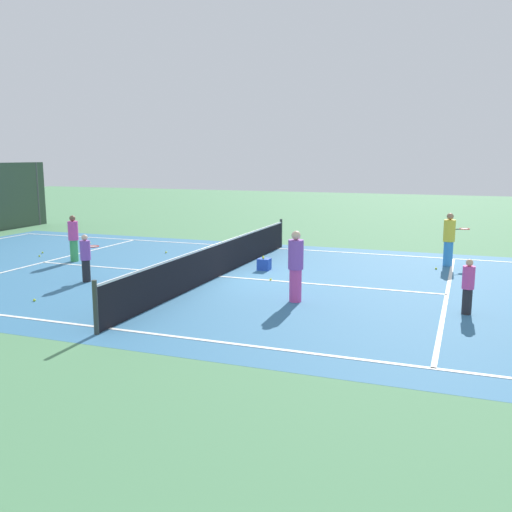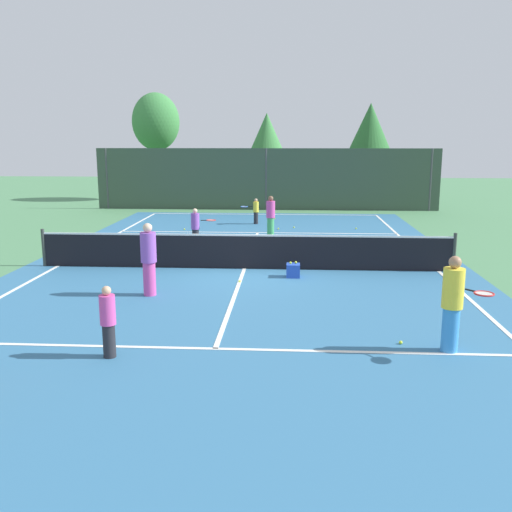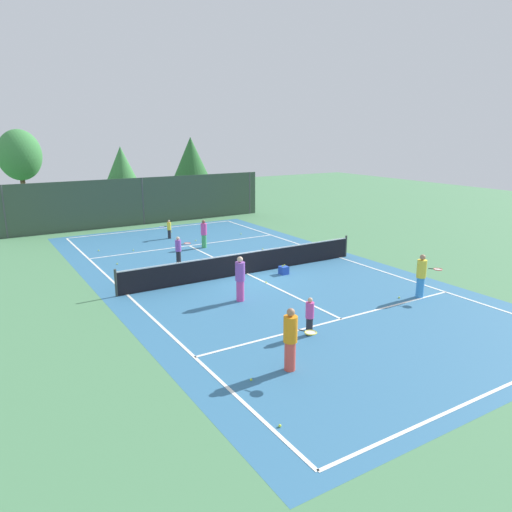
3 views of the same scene
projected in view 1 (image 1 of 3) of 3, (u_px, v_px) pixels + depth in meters
ground_plane at (219, 276)px, 16.75m from camera, size 80.00×80.00×0.00m
court_surface at (219, 276)px, 16.75m from camera, size 13.00×25.00×0.01m
tennis_net at (219, 259)px, 16.66m from camera, size 11.90×0.10×1.10m
player_0 at (86, 257)px, 15.96m from camera, size 0.87×0.45×1.34m
player_2 at (296, 266)px, 13.70m from camera, size 0.37×0.37×1.74m
player_3 at (449, 239)px, 18.24m from camera, size 0.78×0.87×1.71m
player_4 at (468, 286)px, 12.64m from camera, size 0.27×0.27×1.26m
player_6 at (73, 238)px, 19.05m from camera, size 0.33×0.33×1.55m
ball_crate at (264, 264)px, 17.69m from camera, size 0.36×0.37×0.43m
tennis_ball_1 at (39, 256)px, 20.01m from camera, size 0.07×0.07×0.07m
tennis_ball_2 at (90, 243)px, 23.07m from camera, size 0.07×0.07×0.07m
tennis_ball_3 at (43, 252)px, 20.75m from camera, size 0.07×0.07×0.07m
tennis_ball_4 at (271, 279)px, 16.19m from camera, size 0.07×0.07×0.07m
tennis_ball_7 at (436, 269)px, 17.77m from camera, size 0.07×0.07×0.07m
tennis_ball_9 at (34, 300)px, 13.86m from camera, size 0.07×0.07×0.07m
tennis_ball_12 at (166, 252)px, 20.79m from camera, size 0.07×0.07×0.07m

